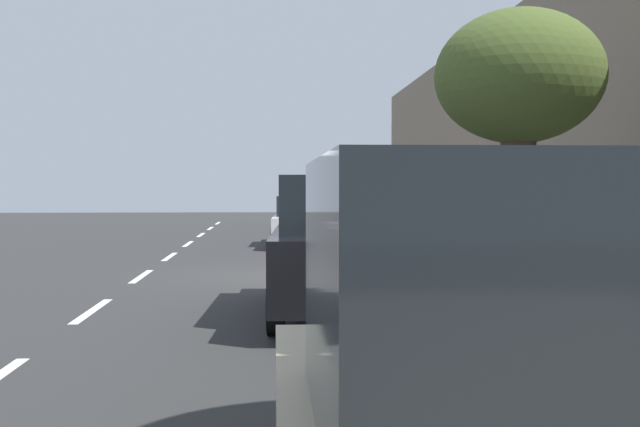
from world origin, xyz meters
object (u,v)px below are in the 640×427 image
parked_suv_black_second (341,243)px  bicycle_at_curb (352,256)px  cyclist_with_backpack (365,227)px  street_tree_mid_block (519,85)px  parked_sedan_white_mid (303,221)px  fire_hydrant (529,317)px

parked_suv_black_second → bicycle_at_curb: bearing=82.3°
cyclist_with_backpack → street_tree_mid_block: (1.42, -5.32, 2.20)m
street_tree_mid_block → parked_suv_black_second: bearing=160.5°
parked_suv_black_second → cyclist_with_backpack: size_ratio=2.91×
parked_sedan_white_mid → cyclist_with_backpack: (0.96, -7.85, 0.24)m
street_tree_mid_block → parked_sedan_white_mid: bearing=100.2°
bicycle_at_curb → street_tree_mid_block: 6.63m
bicycle_at_curb → cyclist_with_backpack: bearing=-63.0°
parked_sedan_white_mid → fire_hydrant: 15.91m
parked_suv_black_second → fire_hydrant: 3.84m
parked_sedan_white_mid → bicycle_at_curb: parked_sedan_white_mid is taller
parked_suv_black_second → bicycle_at_curb: (0.67, 4.94, -0.66)m
parked_suv_black_second → fire_hydrant: (1.56, -3.47, -0.47)m
parked_sedan_white_mid → fire_hydrant: bearing=-84.1°
bicycle_at_curb → fire_hydrant: size_ratio=2.00×
parked_sedan_white_mid → fire_hydrant: parked_sedan_white_mid is taller
street_tree_mid_block → fire_hydrant: street_tree_mid_block is taller
parked_sedan_white_mid → street_tree_mid_block: size_ratio=1.10×
parked_suv_black_second → bicycle_at_curb: 5.03m
bicycle_at_curb → cyclist_with_backpack: (0.22, -0.43, 0.63)m
bicycle_at_curb → parked_sedan_white_mid: bearing=95.7°
bicycle_at_curb → fire_hydrant: fire_hydrant is taller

